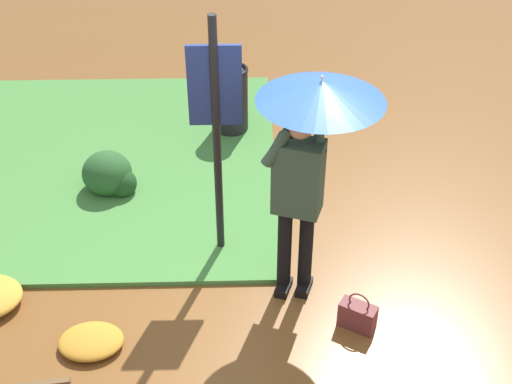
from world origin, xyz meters
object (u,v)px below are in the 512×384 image
info_sign_post (216,114)px  handbag (357,316)px  person_with_umbrella (311,135)px  trash_bin (231,101)px

info_sign_post → handbag: info_sign_post is taller
info_sign_post → handbag: size_ratio=6.22×
person_with_umbrella → info_sign_post: size_ratio=0.89×
handbag → trash_bin: 3.35m
handbag → person_with_umbrella: bearing=129.8°
handbag → info_sign_post: bearing=137.9°
trash_bin → handbag: bearing=-71.9°
info_sign_post → trash_bin: bearing=87.5°
person_with_umbrella → info_sign_post: bearing=143.6°
person_with_umbrella → info_sign_post: info_sign_post is taller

